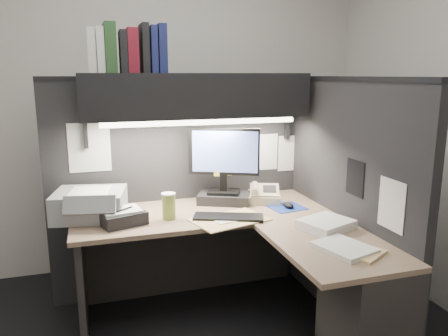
{
  "coord_description": "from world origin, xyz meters",
  "views": [
    {
      "loc": [
        -0.59,
        -2.2,
        1.64
      ],
      "look_at": [
        0.25,
        0.51,
        1.03
      ],
      "focal_mm": 35.0,
      "sensor_mm": 36.0,
      "label": 1
    }
  ],
  "objects_px": {
    "notebook_stack": "(122,217)",
    "coffee_cup": "(169,207)",
    "desk": "(278,280)",
    "overhead_shelf": "(197,95)",
    "printer": "(90,204)",
    "monitor": "(224,174)",
    "telephone": "(264,195)",
    "keyboard": "(228,217)"
  },
  "relations": [
    {
      "from": "notebook_stack",
      "to": "coffee_cup",
      "type": "bearing_deg",
      "value": 0.67
    },
    {
      "from": "desk",
      "to": "overhead_shelf",
      "type": "bearing_deg",
      "value": 111.79
    },
    {
      "from": "printer",
      "to": "monitor",
      "type": "bearing_deg",
      "value": 14.48
    },
    {
      "from": "overhead_shelf",
      "to": "coffee_cup",
      "type": "xyz_separation_m",
      "value": [
        -0.26,
        -0.28,
        -0.69
      ]
    },
    {
      "from": "desk",
      "to": "telephone",
      "type": "xyz_separation_m",
      "value": [
        0.17,
        0.65,
        0.33
      ]
    },
    {
      "from": "keyboard",
      "to": "notebook_stack",
      "type": "relative_size",
      "value": 1.69
    },
    {
      "from": "coffee_cup",
      "to": "printer",
      "type": "height_order",
      "value": "printer"
    },
    {
      "from": "keyboard",
      "to": "telephone",
      "type": "bearing_deg",
      "value": 60.49
    },
    {
      "from": "keyboard",
      "to": "coffee_cup",
      "type": "distance_m",
      "value": 0.39
    },
    {
      "from": "coffee_cup",
      "to": "overhead_shelf",
      "type": "bearing_deg",
      "value": 47.38
    },
    {
      "from": "monitor",
      "to": "desk",
      "type": "bearing_deg",
      "value": -55.56
    },
    {
      "from": "desk",
      "to": "keyboard",
      "type": "height_order",
      "value": "keyboard"
    },
    {
      "from": "printer",
      "to": "desk",
      "type": "bearing_deg",
      "value": -20.76
    },
    {
      "from": "overhead_shelf",
      "to": "printer",
      "type": "height_order",
      "value": "overhead_shelf"
    },
    {
      "from": "monitor",
      "to": "keyboard",
      "type": "bearing_deg",
      "value": -77.73
    },
    {
      "from": "telephone",
      "to": "printer",
      "type": "bearing_deg",
      "value": -159.1
    },
    {
      "from": "printer",
      "to": "notebook_stack",
      "type": "xyz_separation_m",
      "value": [
        0.19,
        -0.19,
        -0.05
      ]
    },
    {
      "from": "desk",
      "to": "keyboard",
      "type": "relative_size",
      "value": 3.81
    },
    {
      "from": "telephone",
      "to": "desk",
      "type": "bearing_deg",
      "value": -83.94
    },
    {
      "from": "monitor",
      "to": "keyboard",
      "type": "relative_size",
      "value": 1.22
    },
    {
      "from": "overhead_shelf",
      "to": "keyboard",
      "type": "height_order",
      "value": "overhead_shelf"
    },
    {
      "from": "telephone",
      "to": "coffee_cup",
      "type": "distance_m",
      "value": 0.76
    },
    {
      "from": "desk",
      "to": "overhead_shelf",
      "type": "height_order",
      "value": "overhead_shelf"
    },
    {
      "from": "desk",
      "to": "notebook_stack",
      "type": "height_order",
      "value": "notebook_stack"
    },
    {
      "from": "coffee_cup",
      "to": "notebook_stack",
      "type": "distance_m",
      "value": 0.3
    },
    {
      "from": "desk",
      "to": "coffee_cup",
      "type": "height_order",
      "value": "coffee_cup"
    },
    {
      "from": "desk",
      "to": "coffee_cup",
      "type": "distance_m",
      "value": 0.82
    },
    {
      "from": "monitor",
      "to": "telephone",
      "type": "height_order",
      "value": "monitor"
    },
    {
      "from": "desk",
      "to": "notebook_stack",
      "type": "xyz_separation_m",
      "value": [
        -0.86,
        0.46,
        0.33
      ]
    },
    {
      "from": "coffee_cup",
      "to": "printer",
      "type": "distance_m",
      "value": 0.52
    },
    {
      "from": "notebook_stack",
      "to": "keyboard",
      "type": "bearing_deg",
      "value": -9.79
    },
    {
      "from": "overhead_shelf",
      "to": "keyboard",
      "type": "distance_m",
      "value": 0.86
    },
    {
      "from": "overhead_shelf",
      "to": "coffee_cup",
      "type": "distance_m",
      "value": 0.79
    },
    {
      "from": "coffee_cup",
      "to": "notebook_stack",
      "type": "height_order",
      "value": "coffee_cup"
    },
    {
      "from": "overhead_shelf",
      "to": "coffee_cup",
      "type": "height_order",
      "value": "overhead_shelf"
    },
    {
      "from": "monitor",
      "to": "telephone",
      "type": "bearing_deg",
      "value": 15.04
    },
    {
      "from": "keyboard",
      "to": "notebook_stack",
      "type": "bearing_deg",
      "value": -168.68
    },
    {
      "from": "telephone",
      "to": "coffee_cup",
      "type": "bearing_deg",
      "value": -145.02
    },
    {
      "from": "desk",
      "to": "telephone",
      "type": "relative_size",
      "value": 7.04
    },
    {
      "from": "desk",
      "to": "keyboard",
      "type": "bearing_deg",
      "value": 119.41
    },
    {
      "from": "monitor",
      "to": "keyboard",
      "type": "distance_m",
      "value": 0.42
    },
    {
      "from": "keyboard",
      "to": "notebook_stack",
      "type": "height_order",
      "value": "notebook_stack"
    }
  ]
}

